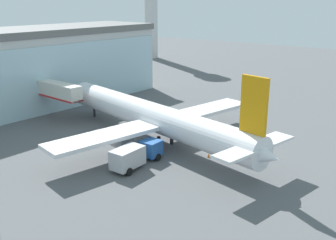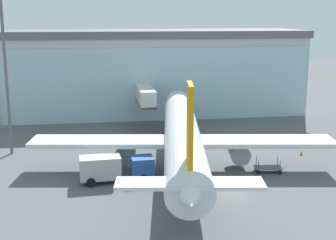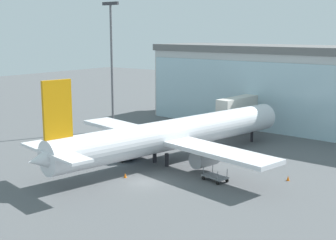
# 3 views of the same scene
# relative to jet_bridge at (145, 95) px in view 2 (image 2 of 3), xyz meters

# --- Properties ---
(ground) EXTENTS (240.00, 240.00, 0.00)m
(ground) POSITION_rel_jet_bridge_xyz_m (3.38, -28.85, -4.62)
(ground) COLOR #545659
(terminal_building) EXTENTS (50.42, 17.23, 13.87)m
(terminal_building) POSITION_rel_jet_bridge_xyz_m (3.37, 10.10, 2.31)
(terminal_building) COLOR #B8B8B8
(terminal_building) RESTS_ON ground
(jet_bridge) EXTENTS (2.96, 11.79, 6.01)m
(jet_bridge) POSITION_rel_jet_bridge_xyz_m (0.00, 0.00, 0.00)
(jet_bridge) COLOR beige
(jet_bridge) RESTS_ON ground
(apron_light_mast) EXTENTS (3.20, 0.40, 20.85)m
(apron_light_mast) POSITION_rel_jet_bridge_xyz_m (-17.99, -11.10, 7.59)
(apron_light_mast) COLOR #59595E
(apron_light_mast) RESTS_ON ground
(airplane) EXTENTS (32.38, 39.79, 11.47)m
(airplane) POSITION_rel_jet_bridge_xyz_m (0.95, -20.07, -1.16)
(airplane) COLOR silver
(airplane) RESTS_ON ground
(catering_truck) EXTENTS (7.32, 2.55, 2.65)m
(catering_truck) POSITION_rel_jet_bridge_xyz_m (-6.83, -23.43, -3.16)
(catering_truck) COLOR #2659A5
(catering_truck) RESTS_ON ground
(baggage_cart) EXTENTS (3.11, 2.24, 1.50)m
(baggage_cart) POSITION_rel_jet_bridge_xyz_m (9.39, -23.88, -4.12)
(baggage_cart) COLOR slate
(baggage_cart) RESTS_ON ground
(safety_cone_nose) EXTENTS (0.36, 0.36, 0.55)m
(safety_cone_nose) POSITION_rel_jet_bridge_xyz_m (0.62, -28.91, -4.35)
(safety_cone_nose) COLOR orange
(safety_cone_nose) RESTS_ON ground
(safety_cone_wingtip) EXTENTS (0.36, 0.36, 0.55)m
(safety_cone_wingtip) POSITION_rel_jet_bridge_xyz_m (15.81, -18.93, -4.35)
(safety_cone_wingtip) COLOR orange
(safety_cone_wingtip) RESTS_ON ground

